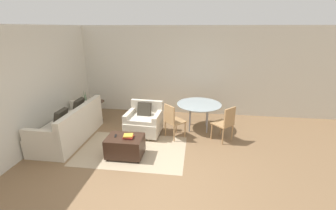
{
  "coord_description": "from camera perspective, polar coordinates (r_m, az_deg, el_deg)",
  "views": [
    {
      "loc": [
        0.84,
        -3.57,
        2.7
      ],
      "look_at": [
        0.11,
        1.97,
        0.75
      ],
      "focal_mm": 24.0,
      "sensor_mm": 36.0,
      "label": 1
    }
  ],
  "objects": [
    {
      "name": "ground_plane",
      "position": [
        4.55,
        -4.85,
        -17.23
      ],
      "size": [
        20.0,
        20.0,
        0.0
      ],
      "primitive_type": "plane",
      "color": "brown"
    },
    {
      "name": "wall_back",
      "position": [
        7.2,
        0.68,
        8.63
      ],
      "size": [
        12.0,
        0.06,
        2.75
      ],
      "color": "beige",
      "rests_on": "ground_plane"
    },
    {
      "name": "wall_left",
      "position": [
        6.4,
        -28.0,
        5.04
      ],
      "size": [
        0.06,
        12.0,
        2.75
      ],
      "color": "beige",
      "rests_on": "ground_plane"
    },
    {
      "name": "area_rug",
      "position": [
        5.36,
        -9.03,
        -11.21
      ],
      "size": [
        2.43,
        1.61,
        0.01
      ],
      "color": "tan",
      "rests_on": "ground_plane"
    },
    {
      "name": "couch",
      "position": [
        6.16,
        -23.63,
        -5.36
      ],
      "size": [
        0.93,
        2.03,
        0.92
      ],
      "color": "beige",
      "rests_on": "ground_plane"
    },
    {
      "name": "armchair",
      "position": [
        5.96,
        -6.1,
        -4.15
      ],
      "size": [
        0.93,
        0.86,
        0.85
      ],
      "color": "beige",
      "rests_on": "ground_plane"
    },
    {
      "name": "ottoman",
      "position": [
        5.05,
        -10.82,
        -10.15
      ],
      "size": [
        0.78,
        0.56,
        0.46
      ],
      "color": "#382319",
      "rests_on": "ground_plane"
    },
    {
      "name": "book_stack",
      "position": [
        4.9,
        -10.05,
        -7.84
      ],
      "size": [
        0.23,
        0.21,
        0.07
      ],
      "color": "#B72D28",
      "rests_on": "ottoman"
    },
    {
      "name": "tv_remote_primary",
      "position": [
        5.04,
        -13.18,
        -7.63
      ],
      "size": [
        0.08,
        0.14,
        0.01
      ],
      "color": "black",
      "rests_on": "ottoman"
    },
    {
      "name": "potted_plant",
      "position": [
        7.37,
        -19.91,
        -1.78
      ],
      "size": [
        0.33,
        0.33,
        0.93
      ],
      "color": "brown",
      "rests_on": "ground_plane"
    },
    {
      "name": "side_table",
      "position": [
        7.03,
        -17.18,
        -0.53
      ],
      "size": [
        0.36,
        0.36,
        0.62
      ],
      "color": "#4C3828",
      "rests_on": "ground_plane"
    },
    {
      "name": "picture_frame",
      "position": [
        6.95,
        -17.41,
        1.64
      ],
      "size": [
        0.14,
        0.07,
        0.18
      ],
      "color": "black",
      "rests_on": "side_table"
    },
    {
      "name": "dining_table",
      "position": [
        6.15,
        7.88,
        -0.33
      ],
      "size": [
        1.2,
        1.2,
        0.73
      ],
      "color": "#99A8AD",
      "rests_on": "ground_plane"
    },
    {
      "name": "dining_chair_near_left",
      "position": [
        5.63,
        1.17,
        -3.59
      ],
      "size": [
        0.59,
        0.59,
        0.9
      ],
      "color": "tan",
      "rests_on": "ground_plane"
    },
    {
      "name": "dining_chair_near_right",
      "position": [
        5.65,
        14.43,
        -4.14
      ],
      "size": [
        0.59,
        0.59,
        0.9
      ],
      "color": "tan",
      "rests_on": "ground_plane"
    }
  ]
}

